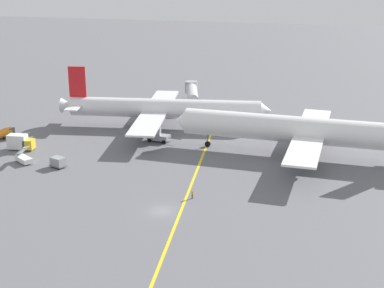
{
  "coord_description": "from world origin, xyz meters",
  "views": [
    {
      "loc": [
        26.26,
        -84.36,
        41.15
      ],
      "look_at": [
        -1.06,
        25.12,
        4.0
      ],
      "focal_mm": 52.82,
      "sensor_mm": 36.0,
      "label": 1
    }
  ],
  "objects_px": {
    "gse_fuel_bowser_stubby": "(5,132)",
    "gse_container_dolly_flat": "(58,162)",
    "airliner_being_pushed": "(300,130)",
    "ground_crew_ramp_agent_by_cones": "(192,194)",
    "gse_catering_truck_tall": "(21,142)",
    "gse_stair_truck_yellow": "(24,158)",
    "airliner_at_gate_left": "(163,109)",
    "pushback_tug": "(158,136)",
    "jet_bridge": "(192,92)"
  },
  "relations": [
    {
      "from": "airliner_at_gate_left",
      "to": "ground_crew_ramp_agent_by_cones",
      "type": "distance_m",
      "value": 46.22
    },
    {
      "from": "airliner_at_gate_left",
      "to": "gse_catering_truck_tall",
      "type": "xyz_separation_m",
      "value": [
        -25.94,
        -25.11,
        -3.1
      ]
    },
    {
      "from": "airliner_being_pushed",
      "to": "ground_crew_ramp_agent_by_cones",
      "type": "distance_m",
      "value": 33.5
    },
    {
      "from": "airliner_being_pushed",
      "to": "gse_fuel_bowser_stubby",
      "type": "height_order",
      "value": "airliner_being_pushed"
    },
    {
      "from": "gse_catering_truck_tall",
      "to": "gse_stair_truck_yellow",
      "type": "height_order",
      "value": "gse_stair_truck_yellow"
    },
    {
      "from": "gse_fuel_bowser_stubby",
      "to": "ground_crew_ramp_agent_by_cones",
      "type": "relative_size",
      "value": 3.11
    },
    {
      "from": "pushback_tug",
      "to": "gse_stair_truck_yellow",
      "type": "distance_m",
      "value": 31.32
    },
    {
      "from": "airliner_being_pushed",
      "to": "gse_container_dolly_flat",
      "type": "distance_m",
      "value": 51.92
    },
    {
      "from": "airliner_at_gate_left",
      "to": "pushback_tug",
      "type": "xyz_separation_m",
      "value": [
        2.43,
        -11.81,
        -3.64
      ]
    },
    {
      "from": "airliner_being_pushed",
      "to": "gse_stair_truck_yellow",
      "type": "bearing_deg",
      "value": -161.31
    },
    {
      "from": "pushback_tug",
      "to": "airliner_being_pushed",
      "type": "bearing_deg",
      "value": -3.44
    },
    {
      "from": "airliner_being_pushed",
      "to": "gse_container_dolly_flat",
      "type": "xyz_separation_m",
      "value": [
        -47.82,
        -19.69,
        -4.57
      ]
    },
    {
      "from": "gse_catering_truck_tall",
      "to": "airliner_being_pushed",
      "type": "bearing_deg",
      "value": 10.48
    },
    {
      "from": "gse_catering_truck_tall",
      "to": "ground_crew_ramp_agent_by_cones",
      "type": "bearing_deg",
      "value": -21.18
    },
    {
      "from": "gse_container_dolly_flat",
      "to": "airliner_at_gate_left",
      "type": "bearing_deg",
      "value": 69.47
    },
    {
      "from": "airliner_at_gate_left",
      "to": "gse_catering_truck_tall",
      "type": "bearing_deg",
      "value": -135.93
    },
    {
      "from": "airliner_being_pushed",
      "to": "gse_fuel_bowser_stubby",
      "type": "relative_size",
      "value": 10.85
    },
    {
      "from": "airliner_at_gate_left",
      "to": "gse_stair_truck_yellow",
      "type": "bearing_deg",
      "value": -122.45
    },
    {
      "from": "pushback_tug",
      "to": "jet_bridge",
      "type": "distance_m",
      "value": 36.58
    },
    {
      "from": "airliner_at_gate_left",
      "to": "ground_crew_ramp_agent_by_cones",
      "type": "xyz_separation_m",
      "value": [
        18.3,
        -42.25,
        -3.99
      ]
    },
    {
      "from": "ground_crew_ramp_agent_by_cones",
      "to": "gse_stair_truck_yellow",
      "type": "bearing_deg",
      "value": 166.39
    },
    {
      "from": "pushback_tug",
      "to": "jet_bridge",
      "type": "bearing_deg",
      "value": 91.48
    },
    {
      "from": "gse_catering_truck_tall",
      "to": "ground_crew_ramp_agent_by_cones",
      "type": "height_order",
      "value": "gse_catering_truck_tall"
    },
    {
      "from": "gse_fuel_bowser_stubby",
      "to": "gse_stair_truck_yellow",
      "type": "distance_m",
      "value": 19.95
    },
    {
      "from": "gse_fuel_bowser_stubby",
      "to": "jet_bridge",
      "type": "relative_size",
      "value": 0.28
    },
    {
      "from": "gse_stair_truck_yellow",
      "to": "ground_crew_ramp_agent_by_cones",
      "type": "xyz_separation_m",
      "value": [
        39.14,
        -9.48,
        -0.16
      ]
    },
    {
      "from": "gse_fuel_bowser_stubby",
      "to": "airliner_being_pushed",
      "type": "bearing_deg",
      "value": 3.46
    },
    {
      "from": "pushback_tug",
      "to": "jet_bridge",
      "type": "relative_size",
      "value": 0.45
    },
    {
      "from": "pushback_tug",
      "to": "gse_stair_truck_yellow",
      "type": "height_order",
      "value": "gse_stair_truck_yellow"
    },
    {
      "from": "pushback_tug",
      "to": "gse_stair_truck_yellow",
      "type": "xyz_separation_m",
      "value": [
        -23.27,
        -20.96,
        -0.19
      ]
    },
    {
      "from": "pushback_tug",
      "to": "ground_crew_ramp_agent_by_cones",
      "type": "xyz_separation_m",
      "value": [
        15.86,
        -30.44,
        -0.35
      ]
    },
    {
      "from": "gse_catering_truck_tall",
      "to": "gse_stair_truck_yellow",
      "type": "bearing_deg",
      "value": -56.37
    },
    {
      "from": "gse_stair_truck_yellow",
      "to": "jet_bridge",
      "type": "bearing_deg",
      "value": 68.76
    },
    {
      "from": "airliner_at_gate_left",
      "to": "airliner_being_pushed",
      "type": "distance_m",
      "value": 37.89
    },
    {
      "from": "airliner_at_gate_left",
      "to": "gse_catering_truck_tall",
      "type": "height_order",
      "value": "airliner_at_gate_left"
    },
    {
      "from": "airliner_being_pushed",
      "to": "gse_stair_truck_yellow",
      "type": "relative_size",
      "value": 11.59
    },
    {
      "from": "airliner_being_pushed",
      "to": "gse_fuel_bowser_stubby",
      "type": "xyz_separation_m",
      "value": [
        -69.53,
        -4.21,
        -4.41
      ]
    },
    {
      "from": "airliner_at_gate_left",
      "to": "gse_fuel_bowser_stubby",
      "type": "bearing_deg",
      "value": -152.28
    },
    {
      "from": "gse_catering_truck_tall",
      "to": "gse_fuel_bowser_stubby",
      "type": "bearing_deg",
      "value": 139.42
    },
    {
      "from": "jet_bridge",
      "to": "gse_catering_truck_tall",
      "type": "bearing_deg",
      "value": -118.86
    },
    {
      "from": "airliner_at_gate_left",
      "to": "gse_fuel_bowser_stubby",
      "type": "height_order",
      "value": "airliner_at_gate_left"
    },
    {
      "from": "airliner_being_pushed",
      "to": "ground_crew_ramp_agent_by_cones",
      "type": "relative_size",
      "value": 33.76
    },
    {
      "from": "gse_fuel_bowser_stubby",
      "to": "gse_container_dolly_flat",
      "type": "height_order",
      "value": "gse_fuel_bowser_stubby"
    },
    {
      "from": "pushback_tug",
      "to": "gse_container_dolly_flat",
      "type": "bearing_deg",
      "value": -124.64
    },
    {
      "from": "airliner_at_gate_left",
      "to": "pushback_tug",
      "type": "bearing_deg",
      "value": -78.36
    },
    {
      "from": "airliner_being_pushed",
      "to": "jet_bridge",
      "type": "xyz_separation_m",
      "value": [
        -33.8,
        38.45,
        -1.93
      ]
    },
    {
      "from": "gse_container_dolly_flat",
      "to": "gse_stair_truck_yellow",
      "type": "height_order",
      "value": "gse_stair_truck_yellow"
    },
    {
      "from": "airliner_being_pushed",
      "to": "pushback_tug",
      "type": "distance_m",
      "value": 33.22
    },
    {
      "from": "airliner_at_gate_left",
      "to": "gse_container_dolly_flat",
      "type": "bearing_deg",
      "value": -110.53
    },
    {
      "from": "gse_container_dolly_flat",
      "to": "gse_stair_truck_yellow",
      "type": "distance_m",
      "value": 8.34
    }
  ]
}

